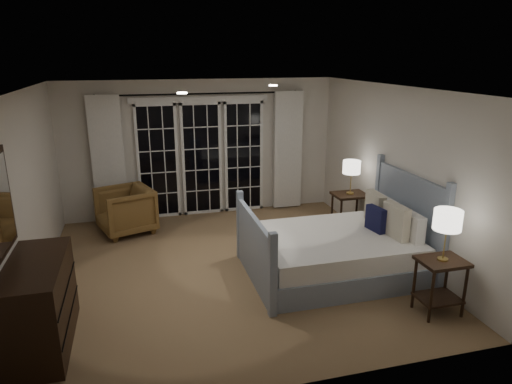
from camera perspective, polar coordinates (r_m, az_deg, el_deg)
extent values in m
plane|color=#917B4E|center=(6.58, -3.30, -9.51)|extent=(5.00, 5.00, 0.00)
plane|color=white|center=(5.92, -3.72, 12.76)|extent=(5.00, 5.00, 0.00)
cube|color=beige|center=(6.17, -26.88, -0.70)|extent=(0.02, 5.00, 2.50)
cube|color=beige|center=(7.04, 16.87, 2.40)|extent=(0.02, 5.00, 2.50)
cube|color=beige|center=(8.53, -6.87, 5.44)|extent=(5.00, 0.02, 2.50)
cube|color=beige|center=(3.86, 4.04, -8.77)|extent=(5.00, 0.02, 2.50)
cube|color=black|center=(8.47, -12.17, 3.71)|extent=(0.66, 0.02, 2.02)
cube|color=black|center=(8.54, -6.80, 4.08)|extent=(0.66, 0.02, 2.02)
cube|color=black|center=(8.69, -1.56, 4.41)|extent=(0.66, 0.02, 2.02)
cube|color=white|center=(8.36, -7.05, 11.44)|extent=(2.50, 0.04, 0.10)
cylinder|color=black|center=(8.29, -7.02, 12.09)|extent=(3.50, 0.03, 0.03)
cube|color=white|center=(8.37, -17.99, 3.81)|extent=(0.55, 0.10, 2.25)
cube|color=white|center=(8.81, 3.98, 5.22)|extent=(0.55, 0.10, 2.25)
cylinder|color=white|center=(6.69, 2.16, 13.16)|extent=(0.12, 0.12, 0.01)
cylinder|color=white|center=(5.43, -9.22, 12.12)|extent=(0.12, 0.12, 0.01)
cube|color=gray|center=(6.47, 9.52, -8.68)|extent=(2.12, 1.65, 0.31)
cube|color=white|center=(6.36, 9.64, -6.37)|extent=(2.06, 1.59, 0.26)
cube|color=gray|center=(6.79, 18.38, -3.37)|extent=(0.06, 1.65, 1.34)
cube|color=gray|center=(5.99, -0.22, -7.31)|extent=(0.06, 1.65, 0.93)
cube|color=white|center=(6.41, 18.47, -3.85)|extent=(0.14, 0.60, 0.36)
cube|color=white|center=(6.92, 15.62, -2.08)|extent=(0.14, 0.60, 0.36)
cube|color=beige|center=(6.34, 17.10, -3.51)|extent=(0.16, 0.46, 0.45)
cube|color=beige|center=(6.80, 14.65, -1.95)|extent=(0.16, 0.46, 0.45)
cube|color=#131435|center=(6.52, 14.73, -3.28)|extent=(0.15, 0.35, 0.34)
cube|color=black|center=(5.67, 22.27, -8.04)|extent=(0.52, 0.41, 0.04)
cube|color=black|center=(5.87, 21.76, -12.18)|extent=(0.48, 0.37, 0.03)
cylinder|color=black|center=(5.57, 21.08, -12.14)|extent=(0.04, 0.04, 0.64)
cylinder|color=black|center=(5.82, 24.63, -11.29)|extent=(0.04, 0.04, 0.64)
cylinder|color=black|center=(5.81, 19.18, -10.71)|extent=(0.04, 0.04, 0.64)
cylinder|color=black|center=(6.05, 22.66, -9.97)|extent=(0.04, 0.04, 0.64)
cube|color=black|center=(7.70, 11.66, -0.34)|extent=(0.55, 0.44, 0.04)
cube|color=black|center=(7.86, 11.45, -3.77)|extent=(0.50, 0.39, 0.03)
cylinder|color=black|center=(7.57, 10.53, -3.38)|extent=(0.04, 0.04, 0.68)
cylinder|color=black|center=(7.77, 13.60, -3.04)|extent=(0.04, 0.04, 0.68)
cylinder|color=black|center=(7.87, 9.46, -2.54)|extent=(0.04, 0.04, 0.68)
cylinder|color=black|center=(8.06, 12.44, -2.24)|extent=(0.04, 0.04, 0.68)
cylinder|color=tan|center=(5.66, 22.30, -7.76)|extent=(0.12, 0.12, 0.02)
cylinder|color=tan|center=(5.59, 22.51, -6.02)|extent=(0.02, 0.02, 0.35)
cylinder|color=white|center=(5.49, 22.85, -3.22)|extent=(0.31, 0.31, 0.23)
cylinder|color=tan|center=(7.70, 11.68, -0.13)|extent=(0.12, 0.12, 0.02)
cylinder|color=tan|center=(7.65, 11.75, 1.11)|extent=(0.02, 0.02, 0.33)
cylinder|color=white|center=(7.58, 11.87, 3.07)|extent=(0.29, 0.29, 0.21)
imported|color=brown|center=(8.01, -16.00, -2.23)|extent=(1.08, 1.07, 0.78)
cube|color=black|center=(5.28, -25.42, -12.61)|extent=(0.55, 1.31, 0.93)
cube|color=black|center=(5.30, -22.16, -14.01)|extent=(0.01, 1.29, 0.01)
cube|color=black|center=(5.16, -22.54, -11.06)|extent=(0.01, 1.29, 0.01)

